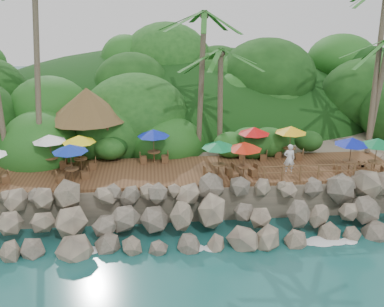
{
  "coord_description": "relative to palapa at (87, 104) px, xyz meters",
  "views": [
    {
      "loc": [
        -2.42,
        -20.25,
        12.64
      ],
      "look_at": [
        0.0,
        6.0,
        3.4
      ],
      "focal_mm": 41.7,
      "sensor_mm": 36.0,
      "label": 1
    }
  ],
  "objects": [
    {
      "name": "jungle_foliage",
      "position": [
        6.81,
        4.92,
        -5.79
      ],
      "size": [
        44.0,
        16.0,
        12.0
      ],
      "primitive_type": null,
      "color": "#143811",
      "rests_on": "ground"
    },
    {
      "name": "railing",
      "position": [
        14.17,
        -6.43,
        -2.89
      ],
      "size": [
        7.2,
        0.1,
        1.0
      ],
      "color": "brown",
      "rests_on": "terrace"
    },
    {
      "name": "ground",
      "position": [
        6.81,
        -10.08,
        -5.79
      ],
      "size": [
        140.0,
        140.0,
        0.0
      ],
      "primitive_type": "plane",
      "color": "#19514F",
      "rests_on": "ground"
    },
    {
      "name": "dining_clusters",
      "position": [
        6.73,
        -4.27,
        -1.59
      ],
      "size": [
        25.12,
        5.26,
        2.29
      ],
      "color": "brown",
      "rests_on": "terrace"
    },
    {
      "name": "terrace",
      "position": [
        6.81,
        -4.08,
        -3.59
      ],
      "size": [
        26.0,
        5.0,
        0.2
      ],
      "primitive_type": "cube",
      "color": "brown",
      "rests_on": "land_base"
    },
    {
      "name": "land_base",
      "position": [
        6.81,
        5.92,
        -4.74
      ],
      "size": [
        32.0,
        25.2,
        2.1
      ],
      "primitive_type": "cube",
      "color": "gray",
      "rests_on": "ground"
    },
    {
      "name": "palapa",
      "position": [
        0.0,
        0.0,
        0.0
      ],
      "size": [
        5.53,
        5.53,
        4.6
      ],
      "color": "brown",
      "rests_on": "ground"
    },
    {
      "name": "seawall",
      "position": [
        6.81,
        -8.08,
        -4.64
      ],
      "size": [
        29.0,
        4.0,
        2.3
      ],
      "primitive_type": null,
      "color": "gray",
      "rests_on": "ground"
    },
    {
      "name": "foam_line",
      "position": [
        6.81,
        -9.78,
        -5.76
      ],
      "size": [
        25.2,
        0.8,
        0.06
      ],
      "color": "white",
      "rests_on": "ground"
    },
    {
      "name": "jungle_hill",
      "position": [
        6.81,
        13.42,
        -5.79
      ],
      "size": [
        44.8,
        28.0,
        15.4
      ],
      "primitive_type": "ellipsoid",
      "color": "#143811",
      "rests_on": "ground"
    },
    {
      "name": "waiter",
      "position": [
        12.73,
        -5.19,
        -2.55
      ],
      "size": [
        0.72,
        0.51,
        1.89
      ],
      "primitive_type": "imported",
      "rotation": [
        0.0,
        0.0,
        3.06
      ],
      "color": "silver",
      "rests_on": "terrace"
    },
    {
      "name": "palms",
      "position": [
        8.02,
        -1.2,
        6.35
      ],
      "size": [
        31.23,
        6.82,
        13.08
      ],
      "color": "brown",
      "rests_on": "ground"
    }
  ]
}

